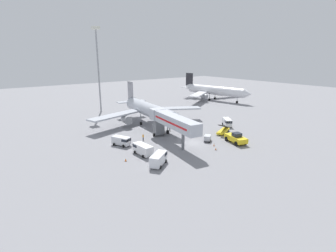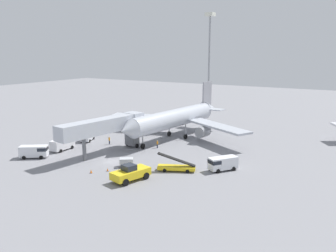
{
  "view_description": "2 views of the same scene",
  "coord_description": "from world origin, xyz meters",
  "px_view_note": "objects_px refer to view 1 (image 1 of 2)",
  "views": [
    {
      "loc": [
        -40.87,
        -44.99,
        20.8
      ],
      "look_at": [
        0.39,
        10.4,
        2.02
      ],
      "focal_mm": 28.09,
      "sensor_mm": 36.0,
      "label": 1
    },
    {
      "loc": [
        40.12,
        -47.38,
        19.54
      ],
      "look_at": [
        2.5,
        15.49,
        4.02
      ],
      "focal_mm": 37.71,
      "sensor_mm": 36.0,
      "label": 2
    }
  ],
  "objects_px": {
    "service_van_outer_left": "(122,141)",
    "safety_cone_alpha": "(216,149)",
    "airplane_at_gate": "(148,110)",
    "pushback_tug": "(236,138)",
    "service_van_mid_center": "(227,122)",
    "jet_bridge": "(171,121)",
    "ground_crew_worker_midground": "(170,128)",
    "baggage_cart_rear_right": "(207,138)",
    "apron_light_mast": "(97,56)",
    "service_van_outer_right": "(143,149)",
    "belt_loader_truck": "(223,130)",
    "service_van_far_left": "(159,158)",
    "safety_cone_charlie": "(214,145)",
    "airplane_background": "(213,90)",
    "ground_crew_worker_foreground": "(143,137)",
    "safety_cone_bravo": "(126,160)"
  },
  "relations": [
    {
      "from": "jet_bridge",
      "to": "belt_loader_truck",
      "type": "relative_size",
      "value": 3.06
    },
    {
      "from": "belt_loader_truck",
      "to": "service_van_far_left",
      "type": "distance_m",
      "value": 27.43
    },
    {
      "from": "pushback_tug",
      "to": "baggage_cart_rear_right",
      "type": "relative_size",
      "value": 2.42
    },
    {
      "from": "airplane_at_gate",
      "to": "service_van_mid_center",
      "type": "height_order",
      "value": "airplane_at_gate"
    },
    {
      "from": "jet_bridge",
      "to": "service_van_mid_center",
      "type": "height_order",
      "value": "jet_bridge"
    },
    {
      "from": "baggage_cart_rear_right",
      "to": "ground_crew_worker_foreground",
      "type": "distance_m",
      "value": 16.07
    },
    {
      "from": "service_van_far_left",
      "to": "ground_crew_worker_midground",
      "type": "relative_size",
      "value": 3.21
    },
    {
      "from": "belt_loader_truck",
      "to": "safety_cone_charlie",
      "type": "bearing_deg",
      "value": -148.57
    },
    {
      "from": "ground_crew_worker_midground",
      "to": "service_van_mid_center",
      "type": "bearing_deg",
      "value": -20.34
    },
    {
      "from": "belt_loader_truck",
      "to": "safety_cone_charlie",
      "type": "distance_m",
      "value": 11.5
    },
    {
      "from": "jet_bridge",
      "to": "safety_cone_charlie",
      "type": "xyz_separation_m",
      "value": [
        6.67,
        -8.1,
        -5.12
      ]
    },
    {
      "from": "service_van_outer_left",
      "to": "ground_crew_worker_foreground",
      "type": "height_order",
      "value": "service_van_outer_left"
    },
    {
      "from": "service_van_outer_left",
      "to": "pushback_tug",
      "type": "bearing_deg",
      "value": -32.75
    },
    {
      "from": "jet_bridge",
      "to": "service_van_outer_right",
      "type": "distance_m",
      "value": 10.78
    },
    {
      "from": "jet_bridge",
      "to": "ground_crew_worker_midground",
      "type": "xyz_separation_m",
      "value": [
        6.01,
        8.34,
        -4.52
      ]
    },
    {
      "from": "service_van_mid_center",
      "to": "safety_cone_bravo",
      "type": "height_order",
      "value": "service_van_mid_center"
    },
    {
      "from": "service_van_far_left",
      "to": "ground_crew_worker_foreground",
      "type": "xyz_separation_m",
      "value": [
        5.53,
        14.84,
        -0.44
      ]
    },
    {
      "from": "airplane_background",
      "to": "jet_bridge",
      "type": "bearing_deg",
      "value": -145.0
    },
    {
      "from": "jet_bridge",
      "to": "airplane_at_gate",
      "type": "bearing_deg",
      "value": 74.41
    },
    {
      "from": "service_van_outer_left",
      "to": "safety_cone_charlie",
      "type": "relative_size",
      "value": 9.31
    },
    {
      "from": "airplane_at_gate",
      "to": "pushback_tug",
      "type": "height_order",
      "value": "airplane_at_gate"
    },
    {
      "from": "belt_loader_truck",
      "to": "ground_crew_worker_foreground",
      "type": "bearing_deg",
      "value": 159.86
    },
    {
      "from": "ground_crew_worker_foreground",
      "to": "safety_cone_alpha",
      "type": "xyz_separation_m",
      "value": [
        9.46,
        -15.81,
        -0.57
      ]
    },
    {
      "from": "safety_cone_alpha",
      "to": "service_van_mid_center",
      "type": "bearing_deg",
      "value": 34.53
    },
    {
      "from": "airplane_background",
      "to": "apron_light_mast",
      "type": "relative_size",
      "value": 1.25
    },
    {
      "from": "service_van_far_left",
      "to": "safety_cone_bravo",
      "type": "bearing_deg",
      "value": 128.71
    },
    {
      "from": "service_van_mid_center",
      "to": "ground_crew_worker_foreground",
      "type": "bearing_deg",
      "value": 172.73
    },
    {
      "from": "airplane_at_gate",
      "to": "service_van_mid_center",
      "type": "distance_m",
      "value": 24.16
    },
    {
      "from": "airplane_background",
      "to": "safety_cone_alpha",
      "type": "bearing_deg",
      "value": -135.54
    },
    {
      "from": "service_van_outer_right",
      "to": "baggage_cart_rear_right",
      "type": "distance_m",
      "value": 17.69
    },
    {
      "from": "service_van_mid_center",
      "to": "apron_light_mast",
      "type": "bearing_deg",
      "value": 117.44
    },
    {
      "from": "baggage_cart_rear_right",
      "to": "apron_light_mast",
      "type": "height_order",
      "value": "apron_light_mast"
    },
    {
      "from": "service_van_outer_right",
      "to": "ground_crew_worker_midground",
      "type": "relative_size",
      "value": 3.19
    },
    {
      "from": "service_van_outer_left",
      "to": "safety_cone_alpha",
      "type": "height_order",
      "value": "service_van_outer_left"
    },
    {
      "from": "service_van_mid_center",
      "to": "ground_crew_worker_midground",
      "type": "xyz_separation_m",
      "value": [
        -16.89,
        6.26,
        -0.43
      ]
    },
    {
      "from": "service_van_outer_left",
      "to": "ground_crew_worker_midground",
      "type": "relative_size",
      "value": 2.99
    },
    {
      "from": "service_van_far_left",
      "to": "pushback_tug",
      "type": "bearing_deg",
      "value": -0.91
    },
    {
      "from": "service_van_far_left",
      "to": "baggage_cart_rear_right",
      "type": "xyz_separation_m",
      "value": [
        17.96,
        4.66,
        -0.47
      ]
    },
    {
      "from": "service_van_outer_left",
      "to": "baggage_cart_rear_right",
      "type": "relative_size",
      "value": 1.78
    },
    {
      "from": "service_van_mid_center",
      "to": "jet_bridge",
      "type": "bearing_deg",
      "value": -174.8
    },
    {
      "from": "apron_light_mast",
      "to": "service_van_far_left",
      "type": "bearing_deg",
      "value": -101.37
    },
    {
      "from": "airplane_at_gate",
      "to": "jet_bridge",
      "type": "xyz_separation_m",
      "value": [
        -5.02,
        -18.0,
        0.8
      ]
    },
    {
      "from": "airplane_at_gate",
      "to": "service_van_outer_left",
      "type": "distance_m",
      "value": 20.4
    },
    {
      "from": "apron_light_mast",
      "to": "pushback_tug",
      "type": "bearing_deg",
      "value": -77.76
    },
    {
      "from": "airplane_at_gate",
      "to": "jet_bridge",
      "type": "height_order",
      "value": "airplane_at_gate"
    },
    {
      "from": "service_van_outer_left",
      "to": "ground_crew_worker_midground",
      "type": "xyz_separation_m",
      "value": [
        16.58,
        3.07,
        -0.36
      ]
    },
    {
      "from": "service_van_outer_left",
      "to": "safety_cone_bravo",
      "type": "bearing_deg",
      "value": -112.56
    },
    {
      "from": "jet_bridge",
      "to": "baggage_cart_rear_right",
      "type": "xyz_separation_m",
      "value": [
        7.96,
        -4.61,
        -4.54
      ]
    },
    {
      "from": "belt_loader_truck",
      "to": "ground_crew_worker_foreground",
      "type": "height_order",
      "value": "belt_loader_truck"
    },
    {
      "from": "airplane_at_gate",
      "to": "pushback_tug",
      "type": "xyz_separation_m",
      "value": [
        7.58,
        -27.63,
        -3.36
      ]
    }
  ]
}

